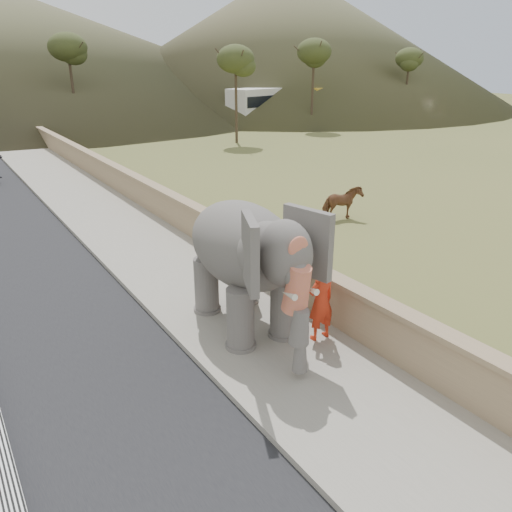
# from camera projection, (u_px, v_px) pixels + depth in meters

# --- Properties ---
(ground) EXTENTS (160.00, 160.00, 0.00)m
(ground) POSITION_uv_depth(u_px,v_px,m) (415.00, 464.00, 7.17)
(ground) COLOR olive
(ground) RESTS_ON ground
(walkway) EXTENTS (3.00, 120.00, 0.15)m
(walkway) POSITION_uv_depth(u_px,v_px,m) (150.00, 251.00, 14.93)
(walkway) COLOR #9E9687
(walkway) RESTS_ON ground
(parapet) EXTENTS (0.30, 120.00, 1.10)m
(parapet) POSITION_uv_depth(u_px,v_px,m) (199.00, 227.00, 15.60)
(parapet) COLOR tan
(parapet) RESTS_ON ground
(cow) EXTENTS (1.52, 0.87, 1.22)m
(cow) POSITION_uv_depth(u_px,v_px,m) (342.00, 203.00, 17.92)
(cow) COLOR brown
(cow) RESTS_ON ground
(distant_car) EXTENTS (4.56, 3.13, 1.44)m
(distant_car) POSITION_uv_depth(u_px,v_px,m) (249.00, 116.00, 44.67)
(distant_car) COLOR silver
(distant_car) RESTS_ON ground
(bus_white) EXTENTS (11.28, 4.80, 3.10)m
(bus_white) POSITION_uv_depth(u_px,v_px,m) (279.00, 105.00, 45.97)
(bus_white) COLOR silver
(bus_white) RESTS_ON ground
(bus_orange) EXTENTS (11.10, 2.98, 3.10)m
(bus_orange) POSITION_uv_depth(u_px,v_px,m) (350.00, 103.00, 48.10)
(bus_orange) COLOR gold
(bus_orange) RESTS_ON ground
(hill_right) EXTENTS (56.00, 56.00, 16.00)m
(hill_right) POSITION_uv_depth(u_px,v_px,m) (288.00, 38.00, 63.05)
(hill_right) COLOR brown
(hill_right) RESTS_ON ground
(elephant_and_man) EXTENTS (2.40, 4.02, 2.79)m
(elephant_and_man) POSITION_uv_depth(u_px,v_px,m) (244.00, 263.00, 10.24)
(elephant_and_man) COLOR slate
(elephant_and_man) RESTS_ON ground
(trees) EXTENTS (47.70, 40.93, 9.57)m
(trees) POSITION_uv_depth(u_px,v_px,m) (36.00, 85.00, 30.81)
(trees) COLOR #473828
(trees) RESTS_ON ground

